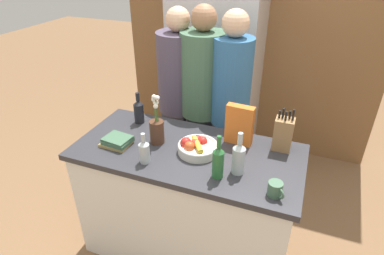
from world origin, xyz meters
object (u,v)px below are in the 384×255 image
refrigerator (216,69)px  person_in_red_tee (230,105)px  book_stack (117,141)px  bottle_vinegar (144,151)px  bottle_water (218,161)px  person_at_sink (180,95)px  bottle_wine (139,111)px  coffee_mug (275,189)px  person_in_blue (202,98)px  knife_block (283,134)px  fruit_bowl (197,146)px  cereal_box (239,125)px  bottle_oil (239,157)px  flower_vase (157,128)px

refrigerator → person_in_red_tee: 0.79m
book_stack → bottle_vinegar: bearing=-21.3°
bottle_water → person_in_red_tee: 0.84m
person_at_sink → bottle_water: bearing=-32.5°
book_stack → person_in_red_tee: (0.57, 0.74, 0.03)m
refrigerator → book_stack: size_ratio=9.85×
book_stack → bottle_wine: (-0.02, 0.33, 0.07)m
coffee_mug → person_in_blue: 1.18m
person_in_blue → person_in_red_tee: 0.26m
knife_block → bottle_vinegar: 0.88m
fruit_bowl → bottle_vinegar: bottle_vinegar is taller
refrigerator → person_in_blue: 0.66m
person_at_sink → person_in_blue: size_ratio=0.98×
cereal_box → bottle_water: (-0.02, -0.40, -0.03)m
bottle_wine → person_in_red_tee: person_in_red_tee is taller
refrigerator → book_stack: bearing=-98.9°
bottle_wine → bottle_vinegar: bearing=-57.1°
cereal_box → person_at_sink: (-0.65, 0.52, -0.11)m
bottle_oil → bottle_water: size_ratio=0.98×
bottle_vinegar → person_at_sink: 0.95m
refrigerator → person_in_red_tee: bearing=-64.5°
person_in_blue → knife_block: bearing=-59.1°
cereal_box → bottle_water: same height
bottle_vinegar → bottle_wine: (-0.28, 0.43, 0.01)m
knife_block → bottle_oil: bearing=-120.3°
knife_block → refrigerator: bearing=125.6°
knife_block → person_at_sink: person_at_sink is taller
flower_vase → bottle_water: bearing=-23.0°
person_in_red_tee → refrigerator: bearing=118.1°
bottle_oil → person_at_sink: (-0.72, 0.83, -0.08)m
bottle_vinegar → person_at_sink: bearing=100.2°
knife_block → cereal_box: (-0.28, -0.03, 0.02)m
person_at_sink → knife_block: bearing=-4.5°
fruit_bowl → bottle_wine: bearing=158.5°
fruit_bowl → coffee_mug: size_ratio=2.69×
person_in_red_tee → bottle_oil: bearing=-68.8°
cereal_box → bottle_oil: cereal_box is taller
flower_vase → person_at_sink: bearing=101.3°
refrigerator → cereal_box: size_ratio=7.11×
bottle_wine → person_in_blue: bearing=55.4°
fruit_bowl → knife_block: knife_block is taller
fruit_bowl → knife_block: 0.56m
fruit_bowl → coffee_mug: (0.53, -0.24, -0.00)m
flower_vase → bottle_vinegar: 0.23m
fruit_bowl → person_in_red_tee: 0.63m
fruit_bowl → knife_block: size_ratio=0.89×
flower_vase → book_stack: flower_vase is taller
bottle_oil → person_at_sink: person_at_sink is taller
refrigerator → bottle_vinegar: 1.56m
knife_block → bottle_oil: size_ratio=1.08×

